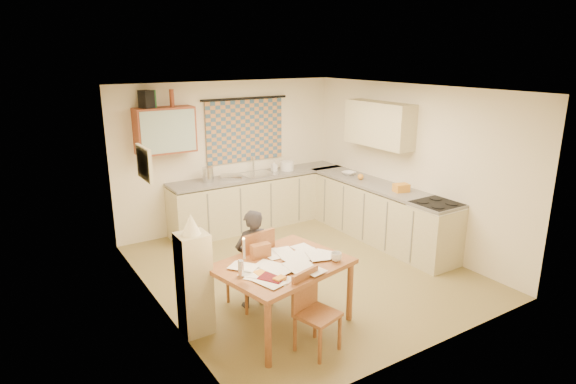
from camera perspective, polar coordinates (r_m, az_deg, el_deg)
floor at (r=6.87m, az=1.67°, el=-9.27°), size 4.00×4.50×0.02m
ceiling at (r=6.22m, az=1.87°, el=12.20°), size 4.00×4.50×0.02m
wall_back at (r=8.34m, az=-7.00°, el=4.36°), size 4.00×0.02×2.50m
wall_front at (r=4.82m, az=17.06°, el=-5.09°), size 4.00×0.02×2.50m
wall_left at (r=5.60m, az=-15.55°, el=-2.01°), size 0.02×4.50×2.50m
wall_right at (r=7.71m, az=14.26°, el=3.00°), size 0.02×4.50×2.50m
window_blind at (r=8.37m, az=-5.10°, el=7.24°), size 1.45×0.03×1.05m
curtain_rod at (r=8.28m, az=-5.14°, el=10.98°), size 1.60×0.04×0.04m
wall_cabinet at (r=7.66m, az=-14.38°, el=7.12°), size 0.90×0.34×0.70m
wall_cabinet_glass at (r=7.50m, az=-13.96°, el=6.96°), size 0.84×0.02×0.64m
upper_cabinet_right at (r=7.86m, az=10.73°, el=7.92°), size 0.34×1.30×0.70m
framed_print at (r=5.86m, az=-16.67°, el=3.28°), size 0.04×0.50×0.40m
print_canvas at (r=5.87m, az=-16.44°, el=3.32°), size 0.01×0.42×0.32m
counter_back at (r=8.48m, az=-3.05°, el=-0.91°), size 3.30×0.62×0.92m
counter_right at (r=7.93m, az=10.58°, el=-2.40°), size 0.62×2.95×0.92m
stove at (r=7.17m, az=16.94°, el=-4.78°), size 0.60×0.60×0.92m
sink at (r=8.33m, az=-3.55°, el=1.82°), size 0.56×0.47×0.10m
tap at (r=8.44m, az=-4.13°, el=3.27°), size 0.03×0.03×0.28m
dish_rack at (r=8.08m, az=-6.76°, el=1.81°), size 0.44×0.42×0.06m
kettle at (r=7.90m, az=-9.47°, el=2.03°), size 0.21×0.21×0.24m
mixing_bowl at (r=8.59m, az=-0.11°, el=3.12°), size 0.31×0.31×0.16m
soap_bottle at (r=8.51m, az=-1.65°, el=3.09°), size 0.09×0.09×0.19m
bowl at (r=8.34m, az=7.22°, el=2.22°), size 0.29×0.29×0.06m
orange_bag at (r=7.45m, az=13.27°, el=0.49°), size 0.25×0.21×0.12m
fruit_orange at (r=8.04m, az=8.60°, el=1.80°), size 0.10×0.10×0.10m
speaker at (r=7.53m, az=-16.45°, el=10.50°), size 0.21×0.24×0.26m
bottle_green at (r=7.57m, az=-15.60°, el=10.59°), size 0.07×0.07×0.26m
bottle_brown at (r=7.65m, az=-13.61°, el=10.78°), size 0.08×0.08×0.26m
dining_table at (r=5.43m, az=-0.71°, el=-11.96°), size 1.55×1.29×0.75m
chair_far at (r=5.89m, az=-4.48°, el=-10.46°), size 0.50×0.50×0.98m
chair_near at (r=5.08m, az=3.35°, el=-15.67°), size 0.46×0.46×0.84m
person at (r=5.74m, az=-4.25°, el=-7.90°), size 0.45×0.31×1.21m
shelf_stand at (r=5.31m, az=-11.03°, el=-10.64°), size 0.32×0.30×1.14m
lampshade at (r=5.05m, az=-11.44°, el=-3.73°), size 0.20×0.20×0.22m
letter_rack at (r=5.37m, az=-3.27°, el=-6.98°), size 0.22×0.11×0.16m
mug at (r=5.32m, az=5.72°, el=-7.65°), size 0.23×0.23×0.10m
magazine at (r=4.83m, az=-2.46°, el=-10.62°), size 0.41×0.42×0.02m
book at (r=4.95m, az=-3.46°, el=-9.99°), size 0.21×0.27×0.02m
orange_box at (r=4.87m, az=-1.00°, el=-10.29°), size 0.14×0.11×0.04m
eyeglasses at (r=5.16m, az=2.60°, el=-8.88°), size 0.13×0.10×0.02m
candle_holder at (r=4.95m, az=-5.59°, el=-9.03°), size 0.08×0.08×0.18m
candle at (r=4.90m, az=-5.23°, el=-6.70°), size 0.03×0.03×0.22m
candle_flame at (r=4.82m, az=-5.32°, el=-5.56°), size 0.02×0.02×0.02m
papers at (r=5.21m, az=-0.32°, el=-8.48°), size 1.27×0.91×0.03m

